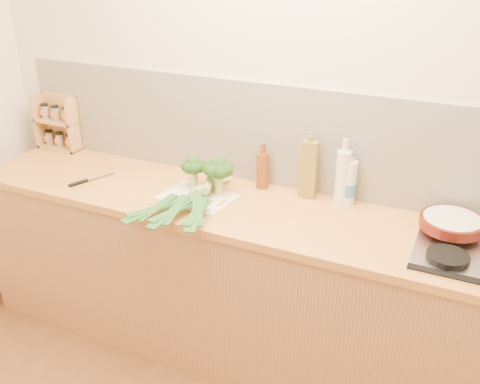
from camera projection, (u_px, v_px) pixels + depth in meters
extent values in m
plane|color=beige|center=(285.00, 113.00, 2.66)|extent=(3.50, 0.00, 3.50)
cube|color=silver|center=(284.00, 138.00, 2.71)|extent=(3.20, 0.02, 0.54)
cube|color=#A66E45|center=(259.00, 289.00, 2.79)|extent=(3.20, 0.60, 0.86)
cube|color=#B67D35|center=(260.00, 212.00, 2.60)|extent=(3.20, 0.62, 0.04)
cylinder|color=black|center=(448.00, 257.00, 2.15)|extent=(0.17, 0.17, 0.03)
cylinder|color=black|center=(453.00, 230.00, 2.35)|extent=(0.17, 0.17, 0.03)
cube|color=beige|center=(198.00, 197.00, 2.69)|extent=(0.39, 0.31, 0.01)
cylinder|color=#AEBA6D|center=(194.00, 180.00, 2.77)|extent=(0.04, 0.04, 0.08)
sphere|color=#18370F|center=(193.00, 164.00, 2.73)|extent=(0.08, 0.08, 0.08)
sphere|color=#18370F|center=(200.00, 167.00, 2.73)|extent=(0.06, 0.06, 0.06)
sphere|color=#18370F|center=(200.00, 165.00, 2.75)|extent=(0.06, 0.06, 0.06)
sphere|color=#18370F|center=(196.00, 163.00, 2.77)|extent=(0.06, 0.06, 0.06)
sphere|color=#18370F|center=(189.00, 164.00, 2.77)|extent=(0.06, 0.06, 0.06)
sphere|color=#18370F|center=(186.00, 166.00, 2.74)|extent=(0.06, 0.06, 0.06)
sphere|color=#18370F|center=(189.00, 168.00, 2.71)|extent=(0.06, 0.06, 0.06)
sphere|color=#18370F|center=(195.00, 169.00, 2.71)|extent=(0.06, 0.06, 0.06)
cylinder|color=#AEBA6D|center=(219.00, 185.00, 2.70)|extent=(0.04, 0.04, 0.09)
sphere|color=#18370F|center=(218.00, 166.00, 2.66)|extent=(0.10, 0.10, 0.10)
sphere|color=#18370F|center=(226.00, 170.00, 2.65)|extent=(0.07, 0.07, 0.07)
sphere|color=#18370F|center=(226.00, 167.00, 2.68)|extent=(0.07, 0.07, 0.07)
sphere|color=#18370F|center=(221.00, 166.00, 2.70)|extent=(0.07, 0.07, 0.07)
sphere|color=#18370F|center=(213.00, 166.00, 2.69)|extent=(0.07, 0.07, 0.07)
sphere|color=#18370F|center=(210.00, 169.00, 2.66)|extent=(0.07, 0.07, 0.07)
sphere|color=#18370F|center=(213.00, 172.00, 2.63)|extent=(0.07, 0.07, 0.07)
sphere|color=#18370F|center=(220.00, 172.00, 2.63)|extent=(0.07, 0.07, 0.07)
cylinder|color=white|center=(221.00, 180.00, 2.82)|extent=(0.08, 0.13, 0.04)
cylinder|color=#86A854|center=(202.00, 188.00, 2.73)|extent=(0.09, 0.16, 0.04)
cube|color=#194619|center=(156.00, 209.00, 2.52)|extent=(0.18, 0.29, 0.02)
cube|color=#194619|center=(152.00, 210.00, 2.50)|extent=(0.15, 0.34, 0.01)
cube|color=#194619|center=(157.00, 207.00, 2.52)|extent=(0.07, 0.28, 0.02)
cylinder|color=white|center=(214.00, 181.00, 2.77)|extent=(0.04, 0.10, 0.04)
cylinder|color=#86A854|center=(204.00, 188.00, 2.68)|extent=(0.05, 0.13, 0.04)
cube|color=#194619|center=(174.00, 211.00, 2.46)|extent=(0.11, 0.30, 0.02)
cube|color=#194619|center=(171.00, 212.00, 2.44)|extent=(0.06, 0.34, 0.01)
cube|color=#194619|center=(175.00, 209.00, 2.46)|extent=(0.09, 0.28, 0.02)
cylinder|color=white|center=(212.00, 176.00, 2.78)|extent=(0.07, 0.12, 0.04)
cylinder|color=#86A854|center=(208.00, 185.00, 2.67)|extent=(0.08, 0.15, 0.04)
cube|color=#194619|center=(197.00, 212.00, 2.41)|extent=(0.09, 0.30, 0.02)
cube|color=#194619|center=(196.00, 214.00, 2.39)|extent=(0.16, 0.34, 0.01)
cube|color=#194619|center=(198.00, 210.00, 2.42)|extent=(0.18, 0.26, 0.02)
cube|color=silver|center=(101.00, 177.00, 2.93)|extent=(0.09, 0.16, 0.00)
cylinder|color=black|center=(78.00, 183.00, 2.84)|extent=(0.06, 0.11, 0.02)
cylinder|color=#4E130D|center=(452.00, 223.00, 2.33)|extent=(0.28, 0.28, 0.04)
cylinder|color=beige|center=(453.00, 218.00, 2.32)|extent=(0.25, 0.25, 0.00)
cube|color=tan|center=(62.00, 121.00, 3.30)|extent=(0.28, 0.02, 0.33)
cube|color=tan|center=(61.00, 147.00, 3.33)|extent=(0.28, 0.11, 0.02)
cube|color=tan|center=(57.00, 121.00, 3.26)|extent=(0.28, 0.11, 0.02)
cube|color=tan|center=(41.00, 120.00, 3.31)|extent=(0.02, 0.11, 0.33)
cube|color=tan|center=(74.00, 126.00, 3.21)|extent=(0.02, 0.11, 0.33)
cylinder|color=gray|center=(49.00, 138.00, 3.34)|extent=(0.04, 0.04, 0.08)
cylinder|color=gray|center=(60.00, 140.00, 3.31)|extent=(0.04, 0.04, 0.08)
cylinder|color=gray|center=(70.00, 142.00, 3.28)|extent=(0.04, 0.04, 0.08)
cylinder|color=gray|center=(45.00, 112.00, 3.27)|extent=(0.04, 0.04, 0.08)
cylinder|color=gray|center=(56.00, 114.00, 3.23)|extent=(0.04, 0.04, 0.08)
cylinder|color=gray|center=(66.00, 115.00, 3.20)|extent=(0.04, 0.04, 0.08)
cube|color=olive|center=(309.00, 170.00, 2.65)|extent=(0.08, 0.05, 0.30)
cylinder|color=olive|center=(311.00, 139.00, 2.58)|extent=(0.02, 0.02, 0.03)
cylinder|color=silver|center=(343.00, 178.00, 2.58)|extent=(0.07, 0.07, 0.28)
cylinder|color=silver|center=(345.00, 145.00, 2.51)|extent=(0.03, 0.03, 0.06)
cylinder|color=brown|center=(263.00, 170.00, 2.77)|extent=(0.06, 0.06, 0.19)
cylinder|color=brown|center=(263.00, 148.00, 2.72)|extent=(0.03, 0.03, 0.05)
cylinder|color=silver|center=(348.00, 183.00, 2.59)|extent=(0.08, 0.08, 0.22)
cylinder|color=silver|center=(351.00, 158.00, 2.54)|extent=(0.03, 0.03, 0.03)
cylinder|color=#346CC3|center=(348.00, 189.00, 2.61)|extent=(0.08, 0.08, 0.07)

